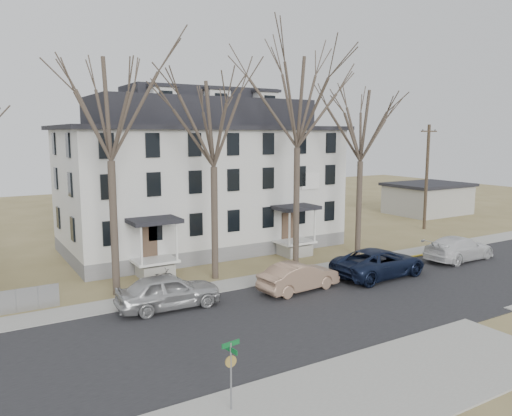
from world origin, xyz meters
TOP-DOWN VIEW (x-y plane):
  - ground at (0.00, 0.00)m, footprint 120.00×120.00m
  - main_road at (0.00, 2.00)m, footprint 120.00×10.00m
  - far_sidewalk at (0.00, 8.00)m, footprint 120.00×2.00m
  - near_sidewalk_left at (-8.00, -5.00)m, footprint 20.00×5.00m
  - yellow_curb at (5.00, 7.10)m, footprint 14.00×0.25m
  - boarding_house at (-2.00, 17.95)m, footprint 20.80×12.36m
  - distant_building at (26.00, 20.00)m, footprint 8.50×6.50m
  - tree_far_left at (-11.00, 9.80)m, footprint 8.40×8.40m
  - tree_mid_left at (-5.00, 9.80)m, footprint 7.80×7.80m
  - tree_center at (1.00, 9.80)m, footprint 9.00×9.00m
  - tree_mid_right at (6.50, 9.80)m, footprint 7.80×7.80m
  - utility_pole_far at (18.50, 14.00)m, footprint 2.00×0.28m
  - car_silver at (-9.38, 6.19)m, footprint 5.28×2.31m
  - car_tan at (-2.13, 5.13)m, footprint 4.94×2.13m
  - car_navy at (3.70, 4.85)m, footprint 6.37×3.17m
  - car_white at (11.33, 4.93)m, footprint 5.82×2.59m
  - bicycle_left at (-8.31, 10.32)m, footprint 1.67×0.76m
  - street_sign at (-11.14, -3.66)m, footprint 0.66×0.66m

SIDE VIEW (x-z plane):
  - ground at x=0.00m, z-range 0.00..0.00m
  - main_road at x=0.00m, z-range -0.02..0.02m
  - far_sidewalk at x=0.00m, z-range -0.04..0.04m
  - near_sidewalk_left at x=-8.00m, z-range -0.04..0.04m
  - yellow_curb at x=5.00m, z-range -0.03..0.03m
  - bicycle_left at x=-8.31m, z-range 0.00..0.84m
  - car_tan at x=-2.13m, z-range 0.00..1.58m
  - car_white at x=11.33m, z-range 0.00..1.66m
  - car_navy at x=3.70m, z-range 0.00..1.73m
  - car_silver at x=-9.38m, z-range 0.00..1.77m
  - street_sign at x=-11.14m, z-range 0.41..2.74m
  - distant_building at x=26.00m, z-range 0.00..3.35m
  - utility_pole_far at x=18.50m, z-range 0.15..9.65m
  - boarding_house at x=-2.00m, z-range -0.65..11.40m
  - tree_mid_left at x=-5.00m, z-range 3.23..15.97m
  - tree_mid_right at x=6.50m, z-range 3.23..15.97m
  - tree_far_left at x=-11.00m, z-range 3.48..17.20m
  - tree_center at x=1.00m, z-range 3.73..18.43m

